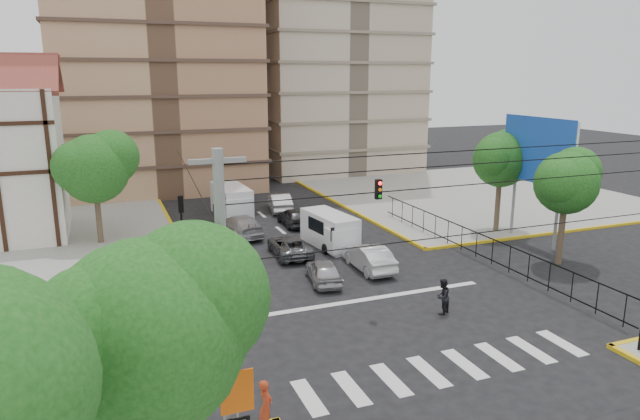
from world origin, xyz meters
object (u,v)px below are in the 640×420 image
van_left_lane (232,202)px  car_white_front_right (369,257)px  van_right_lane (331,231)px  car_silver_front_left (323,271)px  district_sign (237,402)px  traffic_light_nw (182,222)px  pedestrian_sw_corner (266,406)px  pedestrian_crosswalk (442,297)px

van_left_lane → car_white_front_right: 15.53m
van_right_lane → car_silver_front_left: bearing=-123.4°
van_left_lane → district_sign: bearing=-104.7°
traffic_light_nw → van_left_lane: size_ratio=0.81×
car_silver_front_left → car_white_front_right: size_ratio=0.83×
car_white_front_right → car_silver_front_left: bearing=18.6°
traffic_light_nw → van_left_lane: (5.48, 12.23, -1.94)m
car_white_front_right → pedestrian_sw_corner: pedestrian_sw_corner is taller
car_silver_front_left → pedestrian_crosswalk: bearing=131.4°
van_left_lane → traffic_light_nw: bearing=-116.4°
district_sign → car_silver_front_left: size_ratio=0.86×
traffic_light_nw → van_left_lane: bearing=65.9°
van_left_lane → pedestrian_sw_corner: 28.02m
van_right_lane → car_silver_front_left: 6.46m
car_silver_front_left → pedestrian_crosswalk: 6.86m
car_white_front_right → pedestrian_sw_corner: (-9.71, -12.67, 0.27)m
pedestrian_crosswalk → car_silver_front_left: bearing=-88.5°
car_silver_front_left → pedestrian_crosswalk: pedestrian_crosswalk is taller
car_silver_front_left → pedestrian_sw_corner: bearing=70.3°
car_silver_front_left → car_white_front_right: bearing=-153.3°
district_sign → van_left_lane: (6.48, 29.27, -1.28)m
traffic_light_nw → pedestrian_sw_corner: (0.25, -15.30, -2.11)m
pedestrian_crosswalk → car_white_front_right: bearing=-116.7°
van_right_lane → car_silver_front_left: (-2.84, -5.79, -0.41)m
van_left_lane → car_silver_front_left: (1.30, -15.84, -0.54)m
car_silver_front_left → pedestrian_crosswalk: size_ratio=2.18×
pedestrian_sw_corner → pedestrian_crosswalk: pedestrian_sw_corner is taller
van_left_lane → pedestrian_sw_corner: bearing=-103.0°
district_sign → car_white_front_right: bearing=52.7°
district_sign → car_white_front_right: size_ratio=0.72×
car_silver_front_left → pedestrian_crosswalk: (3.63, -5.82, 0.22)m
car_silver_front_left → van_right_lane: bearing=-106.7°
car_white_front_right → van_right_lane: bearing=-84.7°
van_left_lane → pedestrian_sw_corner: van_left_lane is taller
district_sign → pedestrian_sw_corner: size_ratio=1.87×
car_silver_front_left → car_white_front_right: car_white_front_right is taller
pedestrian_crosswalk → traffic_light_nw: bearing=-72.7°
car_white_front_right → pedestrian_crosswalk: bearing=95.2°
district_sign → van_left_lane: size_ratio=0.59×
traffic_light_nw → van_left_lane: 13.54m
district_sign → pedestrian_sw_corner: 2.59m
traffic_light_nw → district_sign: size_ratio=1.38×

